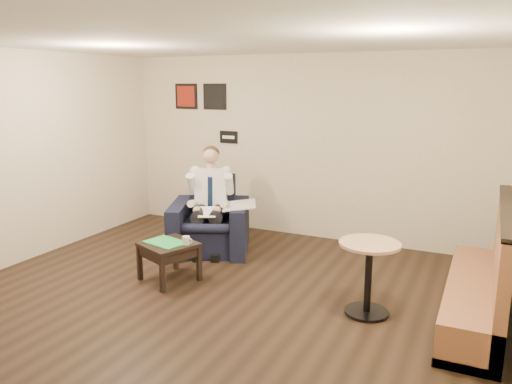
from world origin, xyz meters
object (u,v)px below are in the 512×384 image
at_px(side_table, 169,262).
at_px(coffee_mug, 186,240).
at_px(green_folder, 166,242).
at_px(smartphone, 183,241).
at_px(armchair, 210,216).
at_px(banquette, 477,263).
at_px(seated_man, 208,205).
at_px(cafe_table, 368,278).

height_order(side_table, coffee_mug, coffee_mug).
relative_size(green_folder, smartphone, 3.21).
bearing_deg(armchair, banquette, -34.05).
bearing_deg(banquette, coffee_mug, -171.74).
height_order(side_table, green_folder, green_folder).
xyz_separation_m(seated_man, coffee_mug, (0.29, -1.01, -0.18)).
height_order(smartphone, banquette, banquette).
relative_size(armchair, cafe_table, 1.37).
xyz_separation_m(armchair, coffee_mug, (0.34, -1.14, 0.01)).
xyz_separation_m(green_folder, smartphone, (0.15, 0.14, -0.00)).
xyz_separation_m(seated_man, cafe_table, (2.46, -0.93, -0.32)).
bearing_deg(banquette, smartphone, -173.58).
distance_m(seated_man, side_table, 1.16).
xyz_separation_m(armchair, side_table, (0.12, -1.18, -0.28)).
height_order(seated_man, cafe_table, seated_man).
bearing_deg(seated_man, green_folder, -111.61).
bearing_deg(coffee_mug, green_folder, -168.47).
height_order(green_folder, cafe_table, cafe_table).
height_order(green_folder, smartphone, green_folder).
distance_m(armchair, banquette, 3.59).
bearing_deg(seated_man, side_table, -109.58).
xyz_separation_m(smartphone, banquette, (3.29, 0.37, 0.11)).
bearing_deg(coffee_mug, seated_man, 106.09).
distance_m(seated_man, banquette, 3.51).
distance_m(coffee_mug, cafe_table, 2.18).
bearing_deg(side_table, cafe_table, 3.07).
distance_m(banquette, cafe_table, 1.09).
bearing_deg(cafe_table, seated_man, 159.33).
distance_m(seated_man, cafe_table, 2.65).
bearing_deg(banquette, green_folder, -171.49).
bearing_deg(armchair, green_folder, -109.22).
xyz_separation_m(armchair, green_folder, (0.08, -1.19, -0.04)).
bearing_deg(green_folder, seated_man, 91.61).
xyz_separation_m(side_table, smartphone, (0.11, 0.14, 0.24)).
bearing_deg(armchair, coffee_mug, -96.32).
height_order(armchair, side_table, armchair).
relative_size(armchair, green_folder, 2.24).
distance_m(armchair, smartphone, 1.07).
relative_size(armchair, coffee_mug, 10.63).
height_order(armchair, cafe_table, armchair).
xyz_separation_m(banquette, cafe_table, (-1.01, -0.38, -0.20)).
distance_m(green_folder, coffee_mug, 0.27).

